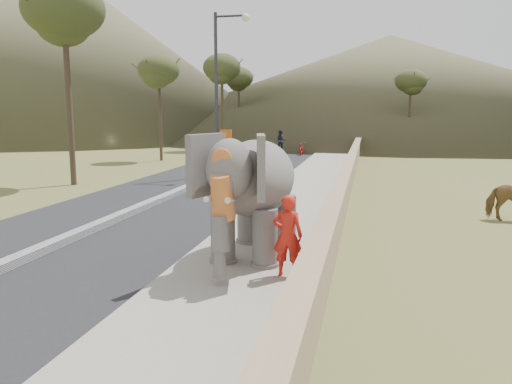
# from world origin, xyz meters

# --- Properties ---
(ground) EXTENTS (160.00, 160.00, 0.00)m
(ground) POSITION_xyz_m (0.00, 0.00, 0.00)
(ground) COLOR olive
(ground) RESTS_ON ground
(road) EXTENTS (7.00, 120.00, 0.03)m
(road) POSITION_xyz_m (-5.00, 10.00, 0.01)
(road) COLOR black
(road) RESTS_ON ground
(median) EXTENTS (0.35, 120.00, 0.22)m
(median) POSITION_xyz_m (-5.00, 10.00, 0.11)
(median) COLOR black
(median) RESTS_ON ground
(walkway) EXTENTS (3.00, 120.00, 0.15)m
(walkway) POSITION_xyz_m (0.00, 10.00, 0.07)
(walkway) COLOR #9E9687
(walkway) RESTS_ON ground
(parapet) EXTENTS (0.30, 120.00, 1.10)m
(parapet) POSITION_xyz_m (1.65, 10.00, 0.55)
(parapet) COLOR tan
(parapet) RESTS_ON ground
(lamppost) EXTENTS (1.76, 0.36, 8.00)m
(lamppost) POSITION_xyz_m (-4.69, 17.45, 4.87)
(lamppost) COLOR #292A2E
(lamppost) RESTS_ON ground
(signboard) EXTENTS (0.60, 0.08, 2.40)m
(signboard) POSITION_xyz_m (-4.50, 17.32, 1.64)
(signboard) COLOR #2D2D33
(signboard) RESTS_ON ground
(hill_left) EXTENTS (60.00, 60.00, 22.00)m
(hill_left) POSITION_xyz_m (-38.00, 55.00, 11.00)
(hill_left) COLOR brown
(hill_left) RESTS_ON ground
(hill_far) EXTENTS (80.00, 80.00, 14.00)m
(hill_far) POSITION_xyz_m (5.00, 70.00, 7.00)
(hill_far) COLOR brown
(hill_far) RESTS_ON ground
(elephant_and_man) EXTENTS (2.33, 3.88, 2.71)m
(elephant_and_man) POSITION_xyz_m (0.02, 4.11, 1.49)
(elephant_and_man) COLOR slate
(elephant_and_man) RESTS_ON ground
(motorcyclist) EXTENTS (2.35, 1.92, 1.88)m
(motorcyclist) POSITION_xyz_m (-3.08, 30.54, 0.72)
(motorcyclist) COLOR maroon
(motorcyclist) RESTS_ON ground
(trees) EXTENTS (47.53, 35.01, 9.20)m
(trees) POSITION_xyz_m (1.80, 30.12, 3.83)
(trees) COLOR #473828
(trees) RESTS_ON ground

